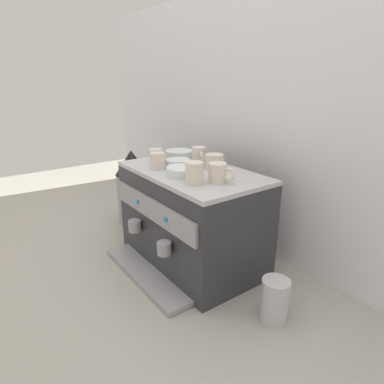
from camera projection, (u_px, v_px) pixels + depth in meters
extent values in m
plane|color=#9E998E|center=(192.00, 259.00, 1.55)|extent=(4.00, 4.00, 0.00)
cube|color=silver|center=(253.00, 123.00, 1.55)|extent=(2.80, 0.03, 1.20)
cube|color=#2D2D33|center=(192.00, 219.00, 1.48)|extent=(0.65, 0.38, 0.41)
cube|color=#B7B7BC|center=(192.00, 172.00, 1.41)|extent=(0.65, 0.38, 0.02)
cube|color=#939399|center=(153.00, 210.00, 1.34)|extent=(0.60, 0.01, 0.09)
cylinder|color=#1E7AB7|center=(138.00, 202.00, 1.43)|extent=(0.02, 0.01, 0.02)
cylinder|color=#1E7AB7|center=(166.00, 220.00, 1.25)|extent=(0.02, 0.01, 0.02)
cube|color=#939399|center=(146.00, 274.00, 1.41)|extent=(0.55, 0.12, 0.02)
cylinder|color=#939399|center=(135.00, 226.00, 1.46)|extent=(0.06, 0.06, 0.05)
cylinder|color=#939399|center=(164.00, 248.00, 1.27)|extent=(0.06, 0.06, 0.05)
cylinder|color=beige|center=(214.00, 162.00, 1.42)|extent=(0.08, 0.08, 0.06)
torus|color=beige|center=(221.00, 160.00, 1.45)|extent=(0.03, 0.05, 0.05)
cylinder|color=beige|center=(156.00, 156.00, 1.53)|extent=(0.06, 0.06, 0.06)
torus|color=beige|center=(162.00, 157.00, 1.50)|extent=(0.05, 0.02, 0.05)
cylinder|color=beige|center=(158.00, 161.00, 1.42)|extent=(0.06, 0.06, 0.07)
torus|color=beige|center=(159.00, 159.00, 1.46)|extent=(0.05, 0.04, 0.05)
cylinder|color=beige|center=(194.00, 173.00, 1.22)|extent=(0.07, 0.07, 0.08)
torus|color=beige|center=(193.00, 170.00, 1.26)|extent=(0.06, 0.04, 0.06)
cylinder|color=beige|center=(217.00, 173.00, 1.24)|extent=(0.07, 0.07, 0.07)
torus|color=beige|center=(228.00, 174.00, 1.22)|extent=(0.05, 0.03, 0.05)
cylinder|color=beige|center=(199.00, 155.00, 1.50)|extent=(0.06, 0.06, 0.08)
torus|color=beige|center=(201.00, 158.00, 1.46)|extent=(0.05, 0.03, 0.05)
cylinder|color=silver|center=(178.00, 163.00, 1.46)|extent=(0.11, 0.11, 0.03)
cylinder|color=silver|center=(178.00, 166.00, 1.46)|extent=(0.06, 0.06, 0.01)
cylinder|color=silver|center=(182.00, 171.00, 1.33)|extent=(0.13, 0.13, 0.03)
cylinder|color=silver|center=(182.00, 174.00, 1.34)|extent=(0.07, 0.07, 0.01)
cylinder|color=silver|center=(179.00, 155.00, 1.58)|extent=(0.13, 0.13, 0.04)
cylinder|color=silver|center=(179.00, 158.00, 1.59)|extent=(0.07, 0.07, 0.01)
cylinder|color=#939399|center=(134.00, 198.00, 1.91)|extent=(0.18, 0.18, 0.29)
cone|color=black|center=(131.00, 162.00, 1.84)|extent=(0.19, 0.19, 0.14)
cylinder|color=#B7B7BC|center=(274.00, 300.00, 1.15)|extent=(0.10, 0.10, 0.15)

